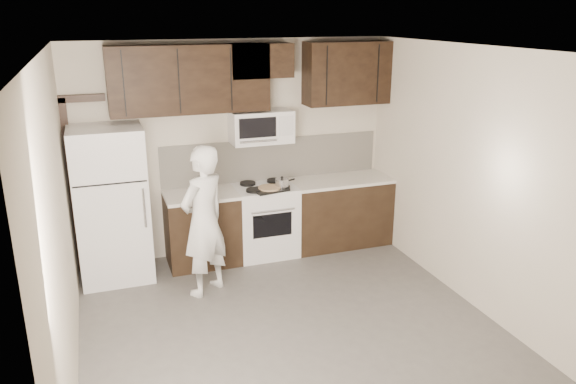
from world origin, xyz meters
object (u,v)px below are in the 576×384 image
refrigerator (112,204)px  microwave (261,127)px  stove (265,220)px  person (204,221)px

refrigerator → microwave: bearing=5.1°
stove → refrigerator: bearing=-178.5°
microwave → refrigerator: (-1.85, -0.17, -0.75)m
microwave → refrigerator: bearing=-174.9°
stove → person: 1.28m
stove → refrigerator: 1.90m
microwave → person: size_ratio=0.45×
microwave → person: bearing=-136.1°
stove → person: (-0.93, -0.78, 0.38)m
refrigerator → person: size_ratio=1.07×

